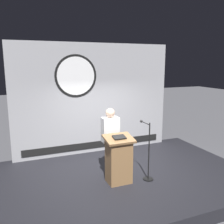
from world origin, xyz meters
TOP-DOWN VIEW (x-y plane):
  - ground_plane at (0.00, 0.00)m, footprint 40.00×40.00m
  - stage_platform at (0.00, 0.00)m, footprint 6.40×4.00m
  - banner_display at (-0.02, 1.85)m, footprint 4.79×0.12m
  - podium at (-0.15, -0.30)m, footprint 0.64×0.50m
  - speaker_person at (-0.16, 0.18)m, footprint 0.40×0.26m
  - microphone_stand at (0.54, -0.39)m, footprint 0.24×0.55m

SIDE VIEW (x-z plane):
  - ground_plane at x=0.00m, z-range 0.00..0.00m
  - stage_platform at x=0.00m, z-range 0.00..0.30m
  - microphone_stand at x=0.54m, z-range 0.09..1.46m
  - podium at x=-0.15m, z-range 0.29..1.40m
  - speaker_person at x=-0.16m, z-range 0.32..1.95m
  - banner_display at x=-0.02m, z-range 0.30..3.55m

